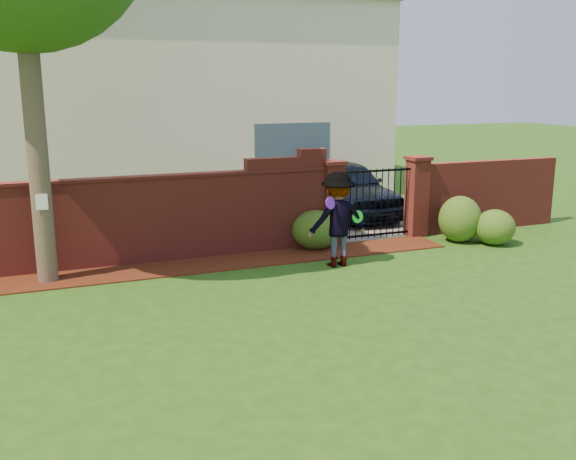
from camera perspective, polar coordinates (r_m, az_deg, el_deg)
name	(u,v)px	position (r m, az deg, el deg)	size (l,w,h in m)	color
ground	(303,317)	(9.97, 1.33, -7.74)	(80.00, 80.00, 0.01)	#224912
mulch_bed	(192,266)	(12.72, -8.56, -3.21)	(11.10, 1.08, 0.03)	#3C160A
brick_wall	(130,219)	(12.95, -13.94, 1.00)	(8.70, 0.31, 2.16)	maroon
brick_wall_return	(486,195)	(16.46, 17.25, 3.00)	(4.00, 0.25, 1.70)	maroon
pillar_left	(332,202)	(14.20, 3.94, 2.49)	(0.50, 0.50, 1.88)	maroon
pillar_right	(417,196)	(15.27, 11.41, 3.00)	(0.50, 0.50, 1.88)	maroon
iron_gate	(375,203)	(14.73, 7.80, 2.37)	(1.78, 0.03, 1.60)	black
driveway	(306,209)	(18.40, 1.60, 1.89)	(3.20, 8.00, 0.01)	slate
house	(185,95)	(21.11, -9.15, 11.77)	(12.40, 6.40, 6.30)	#EDE1C6
car	(348,189)	(17.33, 5.39, 3.68)	(1.79, 4.44, 1.51)	black
paper_notice	(42,202)	(11.96, -21.11, 2.35)	(0.20, 0.01, 0.28)	white
shrub_left	(316,230)	(13.87, 2.47, 0.03)	(1.04, 1.04, 0.85)	#254F17
shrub_middle	(460,219)	(14.99, 15.08, 0.95)	(0.96, 0.96, 1.05)	#254F17
shrub_right	(495,227)	(14.97, 17.96, 0.24)	(0.89, 0.89, 0.79)	#254F17
man	(338,220)	(12.47, 4.49, 0.92)	(1.21, 0.69, 1.87)	gray
frisbee_purple	(330,203)	(12.09, 3.79, 2.42)	(0.24, 0.24, 0.02)	#621FC3
frisbee_green	(357,217)	(12.56, 6.22, 1.19)	(0.25, 0.25, 0.02)	#1CD525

